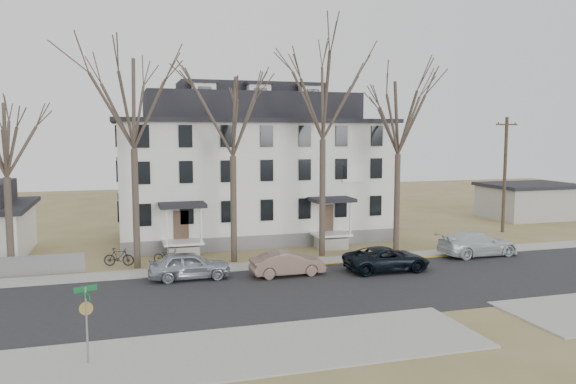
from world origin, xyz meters
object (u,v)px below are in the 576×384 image
object	(u,v)px
utility_pole_far	(505,173)
bicycle_left	(168,256)
tree_center	(323,89)
bicycle_right	(119,258)
boarding_house	(251,169)
tree_far_left	(133,97)
street_sign	(86,314)
car_white	(477,244)
tree_mid_right	(399,112)
car_tan	(287,264)
tree_bungalow	(5,135)
car_navy	(387,260)
car_silver	(189,266)
tree_mid_left	(233,111)

from	to	relation	value
utility_pole_far	bicycle_left	distance (m)	28.21
tree_center	bicycle_right	bearing A→B (deg)	177.14
boarding_house	tree_far_left	world-z (taller)	tree_far_left
utility_pole_far	bicycle_right	distance (m)	31.09
street_sign	tree_far_left	bearing A→B (deg)	59.78
car_white	bicycle_right	world-z (taller)	car_white
tree_far_left	tree_mid_right	size ratio (longest dim) A/B	1.08
car_tan	bicycle_left	bearing A→B (deg)	50.05
tree_bungalow	tree_center	bearing A→B (deg)	0.00
tree_far_left	street_sign	xyz separation A→B (m)	(-2.09, -14.44, -8.47)
boarding_house	bicycle_right	size ratio (longest dim) A/B	11.19
car_tan	bicycle_right	size ratio (longest dim) A/B	2.30
boarding_house	street_sign	distance (m)	25.42
utility_pole_far	car_white	xyz separation A→B (m)	(-7.57, -7.28, -4.10)
car_tan	car_white	size ratio (longest dim) A/B	0.78
car_navy	tree_bungalow	bearing A→B (deg)	77.91
tree_mid_right	tree_bungalow	bearing A→B (deg)	180.00
tree_far_left	bicycle_right	world-z (taller)	tree_far_left
tree_mid_right	street_sign	xyz separation A→B (m)	(-19.59, -14.44, -7.73)
car_silver	tree_mid_left	bearing A→B (deg)	-40.26
tree_mid_right	bicycle_right	distance (m)	20.67
boarding_house	car_tan	distance (m)	13.51
street_sign	tree_mid_left	bearing A→B (deg)	38.77
boarding_house	car_tan	world-z (taller)	boarding_house
tree_center	car_navy	bearing A→B (deg)	-66.50
car_white	street_sign	size ratio (longest dim) A/B	1.92
boarding_house	car_navy	xyz separation A→B (m)	(5.23, -13.28, -4.67)
car_tan	car_white	distance (m)	13.76
tree_mid_right	car_tan	bearing A→B (deg)	-154.08
tree_far_left	car_tan	bearing A→B (deg)	-28.64
bicycle_left	bicycle_right	distance (m)	2.96
car_navy	utility_pole_far	bearing A→B (deg)	-57.10
tree_bungalow	car_navy	xyz separation A→B (m)	(21.23, -5.13, -7.41)
car_white	bicycle_left	bearing A→B (deg)	77.56
utility_pole_far	car_white	bearing A→B (deg)	-136.11
utility_pole_far	car_navy	bearing A→B (deg)	-148.59
car_silver	bicycle_left	size ratio (longest dim) A/B	2.49
car_white	street_sign	bearing A→B (deg)	113.11
tree_mid_right	car_silver	world-z (taller)	tree_mid_right
tree_bungalow	utility_pole_far	world-z (taller)	tree_bungalow
car_tan	car_white	xyz separation A→B (m)	(13.69, 1.42, 0.09)
bicycle_right	street_sign	world-z (taller)	street_sign
boarding_house	bicycle_right	world-z (taller)	boarding_house
tree_center	car_silver	bearing A→B (deg)	-158.33
tree_mid_right	bicycle_right	world-z (taller)	tree_mid_right
car_navy	street_sign	bearing A→B (deg)	121.20
utility_pole_far	street_sign	distance (m)	36.81
tree_center	bicycle_left	size ratio (longest dim) A/B	8.05
tree_mid_left	bicycle_left	xyz separation A→B (m)	(-4.12, 0.54, -9.12)
utility_pole_far	bicycle_left	size ratio (longest dim) A/B	5.20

